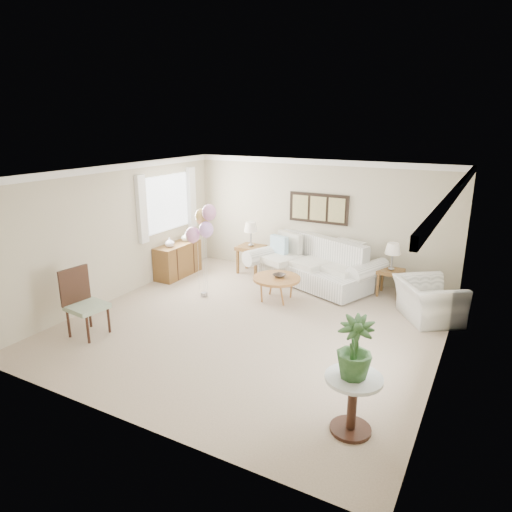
# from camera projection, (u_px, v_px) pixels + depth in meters

# --- Properties ---
(ground_plane) EXTENTS (6.00, 6.00, 0.00)m
(ground_plane) POSITION_uv_depth(u_px,v_px,m) (253.00, 325.00, 7.86)
(ground_plane) COLOR #B9A691
(room_shell) EXTENTS (6.04, 6.04, 2.60)m
(room_shell) POSITION_uv_depth(u_px,v_px,m) (250.00, 232.00, 7.52)
(room_shell) COLOR #BAAF95
(room_shell) RESTS_ON ground
(wall_art_triptych) EXTENTS (1.35, 0.06, 0.65)m
(wall_art_triptych) POSITION_uv_depth(u_px,v_px,m) (318.00, 208.00, 9.91)
(wall_art_triptych) COLOR black
(wall_art_triptych) RESTS_ON ground
(sofa) EXTENTS (3.04, 1.85, 1.00)m
(sofa) POSITION_uv_depth(u_px,v_px,m) (315.00, 266.00, 9.73)
(sofa) COLOR white
(sofa) RESTS_ON ground
(end_table_left) EXTENTS (0.58, 0.53, 0.63)m
(end_table_left) POSITION_uv_depth(u_px,v_px,m) (251.00, 250.00, 10.44)
(end_table_left) COLOR brown
(end_table_left) RESTS_ON ground
(end_table_right) EXTENTS (0.49, 0.45, 0.54)m
(end_table_right) POSITION_uv_depth(u_px,v_px,m) (391.00, 274.00, 9.08)
(end_table_right) COLOR brown
(end_table_right) RESTS_ON ground
(lamp_left) EXTENTS (0.32, 0.32, 0.56)m
(lamp_left) POSITION_uv_depth(u_px,v_px,m) (251.00, 228.00, 10.29)
(lamp_left) COLOR gray
(lamp_left) RESTS_ON end_table_left
(lamp_right) EXTENTS (0.31, 0.31, 0.55)m
(lamp_right) POSITION_uv_depth(u_px,v_px,m) (393.00, 250.00, 8.94)
(lamp_right) COLOR gray
(lamp_right) RESTS_ON end_table_right
(coffee_table) EXTENTS (0.93, 0.93, 0.47)m
(coffee_table) POSITION_uv_depth(u_px,v_px,m) (277.00, 279.00, 8.84)
(coffee_table) COLOR #A66638
(coffee_table) RESTS_ON ground
(decor_bowl) EXTENTS (0.29, 0.29, 0.06)m
(decor_bowl) POSITION_uv_depth(u_px,v_px,m) (279.00, 276.00, 8.84)
(decor_bowl) COLOR #322821
(decor_bowl) RESTS_ON coffee_table
(armchair) EXTENTS (1.40, 1.43, 0.70)m
(armchair) POSITION_uv_depth(u_px,v_px,m) (428.00, 300.00, 8.01)
(armchair) COLOR white
(armchair) RESTS_ON ground
(side_table) EXTENTS (0.64, 0.64, 0.70)m
(side_table) POSITION_uv_depth(u_px,v_px,m) (353.00, 390.00, 5.04)
(side_table) COLOR silver
(side_table) RESTS_ON ground
(potted_plant) EXTENTS (0.44, 0.44, 0.70)m
(potted_plant) POSITION_uv_depth(u_px,v_px,m) (355.00, 348.00, 4.88)
(potted_plant) COLOR #1F461D
(potted_plant) RESTS_ON side_table
(accent_chair) EXTENTS (0.61, 0.61, 1.12)m
(accent_chair) POSITION_uv_depth(u_px,v_px,m) (83.00, 301.00, 7.38)
(accent_chair) COLOR #90A387
(accent_chair) RESTS_ON ground
(credenza) EXTENTS (0.46, 1.20, 0.74)m
(credenza) POSITION_uv_depth(u_px,v_px,m) (178.00, 260.00, 10.28)
(credenza) COLOR brown
(credenza) RESTS_ON ground
(vase_white) EXTENTS (0.27, 0.27, 0.21)m
(vase_white) POSITION_uv_depth(u_px,v_px,m) (170.00, 242.00, 9.90)
(vase_white) COLOR silver
(vase_white) RESTS_ON credenza
(vase_sage) EXTENTS (0.22, 0.22, 0.21)m
(vase_sage) POSITION_uv_depth(u_px,v_px,m) (186.00, 237.00, 10.38)
(vase_sage) COLOR beige
(vase_sage) RESTS_ON credenza
(balloon_cluster) EXTENTS (0.58, 0.49, 1.88)m
(balloon_cluster) POSITION_uv_depth(u_px,v_px,m) (203.00, 224.00, 8.72)
(balloon_cluster) COLOR gray
(balloon_cluster) RESTS_ON ground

